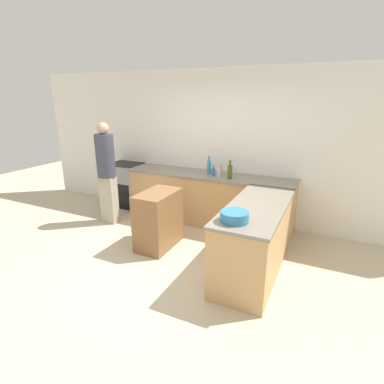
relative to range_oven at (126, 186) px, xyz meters
The scene contains 13 objects.
ground_plane 2.58m from the range_oven, 42.97° to the right, with size 14.00×14.00×0.00m, color beige.
wall_back 2.08m from the range_oven, 10.01° to the left, with size 8.00×0.06×2.70m.
counter_back 1.86m from the range_oven, ahead, with size 3.01×0.66×0.92m.
counter_peninsula 3.25m from the range_oven, 22.11° to the right, with size 0.69×1.81×0.92m.
range_oven is the anchor object (origin of this frame).
island_table 1.93m from the range_oven, 38.12° to the right, with size 0.45×0.76×0.87m.
mixing_bowl 3.49m from the range_oven, 32.46° to the right, with size 0.31×0.31×0.12m.
hot_sauce_bottle 2.10m from the range_oven, ahead, with size 0.07×0.07×0.20m.
vinegar_bottle_clear 2.15m from the range_oven, ahead, with size 0.07×0.07×0.23m.
water_bottle_blue 2.04m from the range_oven, ahead, with size 0.06×0.06×0.19m.
olive_oil_bottle 2.36m from the range_oven, ahead, with size 0.08×0.08×0.31m.
dish_soap_bottle 1.93m from the range_oven, ahead, with size 0.07×0.07×0.32m.
person_by_range 0.97m from the range_oven, 74.54° to the right, with size 0.32×0.32×1.81m.
Camera 1 is at (1.95, -3.04, 2.21)m, focal length 28.00 mm.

